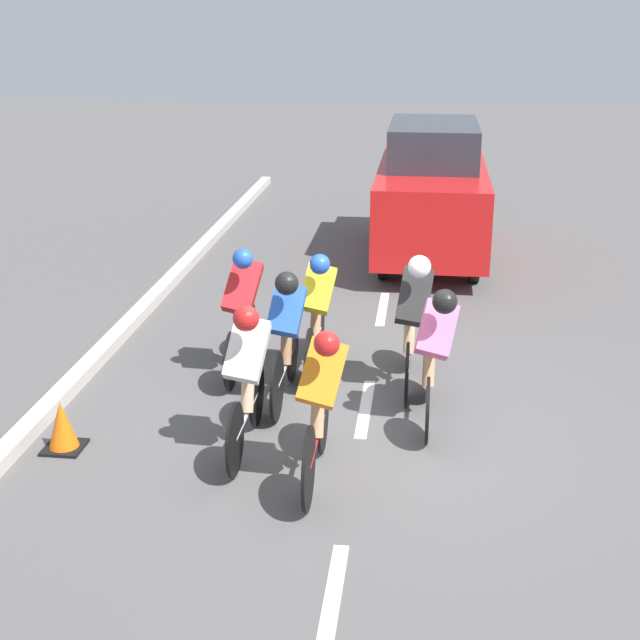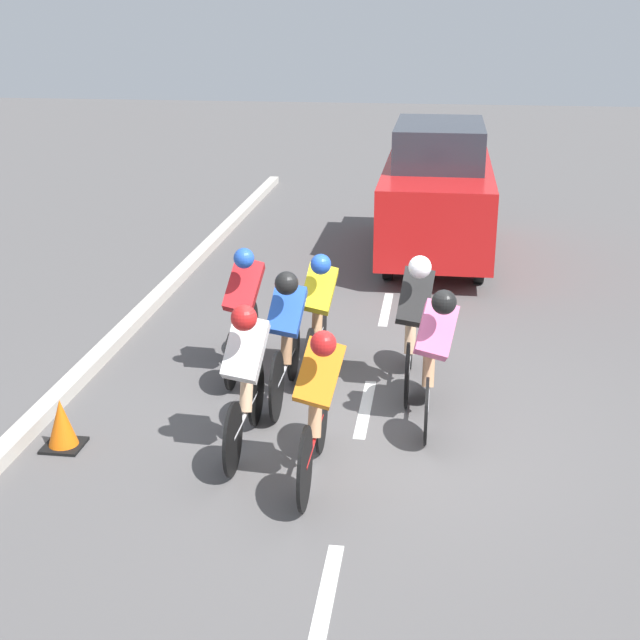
{
  "view_description": "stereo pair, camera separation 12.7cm",
  "coord_description": "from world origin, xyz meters",
  "px_view_note": "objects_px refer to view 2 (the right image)",
  "views": [
    {
      "loc": [
        -0.55,
        8.07,
        3.96
      ],
      "look_at": [
        0.47,
        -0.3,
        0.95
      ],
      "focal_mm": 50.0,
      "sensor_mm": 36.0,
      "label": 1
    },
    {
      "loc": [
        -0.68,
        8.06,
        3.96
      ],
      "look_at": [
        0.47,
        -0.3,
        0.95
      ],
      "focal_mm": 50.0,
      "sensor_mm": 36.0,
      "label": 2
    }
  ],
  "objects_px": {
    "cyclist_blue": "(286,331)",
    "cyclist_orange": "(317,400)",
    "traffic_cone": "(62,424)",
    "cyclist_red": "(243,305)",
    "cyclist_pink": "(434,349)",
    "cyclist_white": "(245,372)",
    "cyclist_black": "(413,317)",
    "cyclist_yellow": "(318,308)",
    "support_car": "(437,192)"
  },
  "relations": [
    {
      "from": "cyclist_pink",
      "to": "cyclist_orange",
      "type": "height_order",
      "value": "cyclist_orange"
    },
    {
      "from": "cyclist_red",
      "to": "support_car",
      "type": "relative_size",
      "value": 0.39
    },
    {
      "from": "traffic_cone",
      "to": "cyclist_red",
      "type": "bearing_deg",
      "value": -123.32
    },
    {
      "from": "cyclist_red",
      "to": "cyclist_orange",
      "type": "distance_m",
      "value": 2.57
    },
    {
      "from": "cyclist_white",
      "to": "traffic_cone",
      "type": "bearing_deg",
      "value": 5.25
    },
    {
      "from": "cyclist_yellow",
      "to": "traffic_cone",
      "type": "relative_size",
      "value": 3.36
    },
    {
      "from": "cyclist_yellow",
      "to": "cyclist_white",
      "type": "bearing_deg",
      "value": 78.59
    },
    {
      "from": "cyclist_white",
      "to": "support_car",
      "type": "bearing_deg",
      "value": -102.89
    },
    {
      "from": "cyclist_white",
      "to": "traffic_cone",
      "type": "distance_m",
      "value": 1.84
    },
    {
      "from": "cyclist_yellow",
      "to": "support_car",
      "type": "height_order",
      "value": "support_car"
    },
    {
      "from": "cyclist_white",
      "to": "support_car",
      "type": "xyz_separation_m",
      "value": [
        -1.62,
        -7.09,
        0.27
      ]
    },
    {
      "from": "cyclist_black",
      "to": "traffic_cone",
      "type": "relative_size",
      "value": 3.5
    },
    {
      "from": "cyclist_blue",
      "to": "cyclist_orange",
      "type": "xyz_separation_m",
      "value": [
        -0.55,
        1.6,
        -0.01
      ]
    },
    {
      "from": "cyclist_blue",
      "to": "traffic_cone",
      "type": "height_order",
      "value": "cyclist_blue"
    },
    {
      "from": "cyclist_yellow",
      "to": "cyclist_blue",
      "type": "distance_m",
      "value": 0.84
    },
    {
      "from": "cyclist_red",
      "to": "cyclist_orange",
      "type": "xyz_separation_m",
      "value": [
        -1.15,
        2.3,
        -0.03
      ]
    },
    {
      "from": "cyclist_white",
      "to": "cyclist_orange",
      "type": "height_order",
      "value": "cyclist_white"
    },
    {
      "from": "cyclist_red",
      "to": "cyclist_black",
      "type": "height_order",
      "value": "cyclist_black"
    },
    {
      "from": "cyclist_blue",
      "to": "cyclist_black",
      "type": "bearing_deg",
      "value": -158.36
    },
    {
      "from": "cyclist_orange",
      "to": "support_car",
      "type": "bearing_deg",
      "value": -96.78
    },
    {
      "from": "cyclist_blue",
      "to": "cyclist_black",
      "type": "xyz_separation_m",
      "value": [
        -1.28,
        -0.51,
        0.04
      ]
    },
    {
      "from": "cyclist_pink",
      "to": "cyclist_blue",
      "type": "relative_size",
      "value": 0.95
    },
    {
      "from": "cyclist_pink",
      "to": "traffic_cone",
      "type": "relative_size",
      "value": 3.37
    },
    {
      "from": "cyclist_black",
      "to": "cyclist_white",
      "type": "bearing_deg",
      "value": 48.55
    },
    {
      "from": "cyclist_blue",
      "to": "cyclist_orange",
      "type": "height_order",
      "value": "cyclist_orange"
    },
    {
      "from": "traffic_cone",
      "to": "cyclist_white",
      "type": "bearing_deg",
      "value": -174.75
    },
    {
      "from": "support_car",
      "to": "traffic_cone",
      "type": "distance_m",
      "value": 8.04
    },
    {
      "from": "cyclist_orange",
      "to": "support_car",
      "type": "distance_m",
      "value": 7.61
    },
    {
      "from": "support_car",
      "to": "traffic_cone",
      "type": "height_order",
      "value": "support_car"
    },
    {
      "from": "cyclist_pink",
      "to": "cyclist_orange",
      "type": "bearing_deg",
      "value": 53.29
    },
    {
      "from": "support_car",
      "to": "cyclist_pink",
      "type": "bearing_deg",
      "value": 90.61
    },
    {
      "from": "cyclist_pink",
      "to": "cyclist_blue",
      "type": "distance_m",
      "value": 1.54
    },
    {
      "from": "cyclist_blue",
      "to": "support_car",
      "type": "xyz_separation_m",
      "value": [
        -1.44,
        -5.95,
        0.29
      ]
    },
    {
      "from": "cyclist_orange",
      "to": "cyclist_black",
      "type": "distance_m",
      "value": 2.23
    },
    {
      "from": "cyclist_yellow",
      "to": "cyclist_red",
      "type": "xyz_separation_m",
      "value": [
        0.82,
        0.12,
        0.04
      ]
    },
    {
      "from": "traffic_cone",
      "to": "cyclist_black",
      "type": "bearing_deg",
      "value": -150.48
    },
    {
      "from": "cyclist_pink",
      "to": "cyclist_white",
      "type": "bearing_deg",
      "value": 26.25
    },
    {
      "from": "cyclist_pink",
      "to": "support_car",
      "type": "height_order",
      "value": "support_car"
    },
    {
      "from": "cyclist_black",
      "to": "support_car",
      "type": "distance_m",
      "value": 5.45
    },
    {
      "from": "cyclist_white",
      "to": "cyclist_black",
      "type": "relative_size",
      "value": 0.98
    },
    {
      "from": "cyclist_orange",
      "to": "cyclist_black",
      "type": "bearing_deg",
      "value": -109.15
    },
    {
      "from": "cyclist_orange",
      "to": "support_car",
      "type": "relative_size",
      "value": 0.4
    },
    {
      "from": "cyclist_pink",
      "to": "cyclist_black",
      "type": "xyz_separation_m",
      "value": [
        0.23,
        -0.82,
        0.04
      ]
    },
    {
      "from": "cyclist_pink",
      "to": "traffic_cone",
      "type": "distance_m",
      "value": 3.61
    },
    {
      "from": "cyclist_yellow",
      "to": "cyclist_black",
      "type": "bearing_deg",
      "value": 164.07
    },
    {
      "from": "cyclist_pink",
      "to": "cyclist_red",
      "type": "distance_m",
      "value": 2.34
    },
    {
      "from": "cyclist_black",
      "to": "traffic_cone",
      "type": "xyz_separation_m",
      "value": [
        3.2,
        1.81,
        -0.59
      ]
    },
    {
      "from": "cyclist_white",
      "to": "cyclist_orange",
      "type": "xyz_separation_m",
      "value": [
        -0.72,
        0.46,
        -0.03
      ]
    },
    {
      "from": "cyclist_red",
      "to": "cyclist_orange",
      "type": "height_order",
      "value": "cyclist_red"
    },
    {
      "from": "cyclist_pink",
      "to": "cyclist_black",
      "type": "height_order",
      "value": "cyclist_black"
    }
  ]
}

